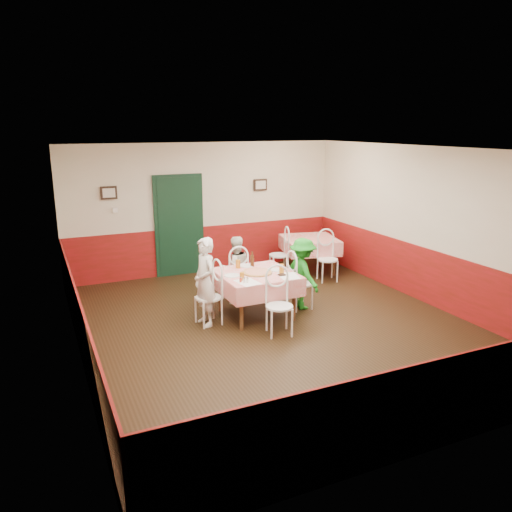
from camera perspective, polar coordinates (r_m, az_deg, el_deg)
name	(u,v)px	position (r m, az deg, el deg)	size (l,w,h in m)	color
floor	(277,326)	(8.15, 2.36, -7.97)	(7.00, 7.00, 0.00)	black
ceiling	(278,149)	(7.53, 2.59, 12.10)	(7.00, 7.00, 0.00)	white
back_wall	(205,208)	(10.90, -5.86, 5.45)	(6.00, 0.10, 2.80)	beige
front_wall	(447,319)	(4.99, 20.97, -6.77)	(6.00, 0.10, 2.80)	beige
left_wall	(72,263)	(6.95, -20.24, -0.74)	(0.10, 7.00, 2.80)	beige
right_wall	(427,226)	(9.43, 19.00, 3.27)	(0.10, 7.00, 2.80)	beige
wainscot_back	(206,249)	(11.07, -5.71, 0.84)	(6.00, 0.03, 1.00)	maroon
wainscot_front	(437,405)	(5.38, 19.95, -15.69)	(6.00, 0.03, 1.00)	maroon
wainscot_left	(80,327)	(7.22, -19.48, -7.63)	(0.03, 7.00, 1.00)	maroon
wainscot_right	(423,274)	(9.63, 18.50, -1.99)	(0.03, 7.00, 1.00)	maroon
door	(179,227)	(10.74, -8.76, 3.32)	(0.96, 0.06, 2.10)	black
picture_left	(109,193)	(10.34, -16.48, 6.94)	(0.32, 0.03, 0.26)	black
picture_right	(260,185)	(11.27, 0.50, 8.14)	(0.32, 0.03, 0.26)	black
thermostat	(115,210)	(10.40, -15.79, 5.08)	(0.10, 0.03, 0.10)	white
main_table	(256,295)	(8.43, 0.00, -4.44)	(1.22, 1.22, 0.77)	red
second_table	(309,255)	(11.05, 6.11, 0.13)	(1.12, 1.12, 0.77)	red
chair_left	(208,298)	(8.10, -5.47, -4.75)	(0.42, 0.42, 0.90)	white
chair_right	(300,284)	(8.78, 5.04, -3.19)	(0.42, 0.42, 0.90)	white
chair_far	(236,277)	(9.15, -2.25, -2.41)	(0.42, 0.42, 0.90)	white
chair_near	(279,307)	(7.69, 2.69, -5.79)	(0.42, 0.42, 0.90)	white
chair_second_a	(279,255)	(10.68, 2.64, 0.10)	(0.42, 0.42, 0.90)	white
chair_second_b	(328,260)	(10.41, 8.20, -0.42)	(0.42, 0.42, 0.90)	white
pizza	(257,272)	(8.29, 0.13, -1.87)	(0.48, 0.48, 0.03)	#B74723
plate_left	(232,276)	(8.15, -2.77, -2.25)	(0.25, 0.25, 0.01)	white
plate_right	(278,270)	(8.46, 2.49, -1.61)	(0.25, 0.25, 0.01)	white
plate_far	(246,266)	(8.70, -1.17, -1.12)	(0.25, 0.25, 0.01)	white
glass_a	(242,276)	(7.90, -1.61, -2.33)	(0.07, 0.07, 0.13)	#BF7219
glass_b	(282,269)	(8.29, 2.95, -1.46)	(0.08, 0.08, 0.15)	#BF7219
glass_c	(238,264)	(8.57, -2.07, -0.93)	(0.08, 0.08, 0.14)	#BF7219
beer_bottle	(252,260)	(8.66, -0.43, -0.42)	(0.07, 0.07, 0.24)	#381C0A
shaker_a	(244,280)	(7.78, -1.38, -2.77)	(0.04, 0.04, 0.09)	silver
shaker_b	(248,280)	(7.78, -0.97, -2.77)	(0.04, 0.04, 0.09)	silver
shaker_c	(241,280)	(7.81, -1.78, -2.71)	(0.04, 0.04, 0.09)	#B23319
menu_left	(248,282)	(7.82, -0.97, -3.00)	(0.30, 0.40, 0.00)	white
menu_right	(289,276)	(8.16, 3.75, -2.29)	(0.30, 0.40, 0.00)	white
wallet	(282,275)	(8.18, 2.96, -2.15)	(0.11, 0.09, 0.02)	black
diner_left	(205,282)	(8.00, -5.86, -2.97)	(0.53, 0.35, 1.44)	gray
diner_far	(235,268)	(9.15, -2.38, -1.43)	(0.58, 0.45, 1.20)	gray
diner_right	(303,274)	(8.75, 5.35, -2.02)	(0.82, 0.47, 1.26)	gray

